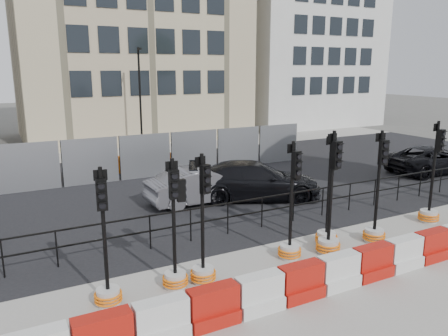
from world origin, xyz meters
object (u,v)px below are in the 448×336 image
traffic_signal_d (291,232)px  traffic_signal_h (430,202)px  car_c (255,180)px  traffic_signal_a (107,278)px

traffic_signal_d → traffic_signal_h: bearing=-11.6°
traffic_signal_d → traffic_signal_h: size_ratio=0.95×
traffic_signal_h → car_c: (-3.61, 4.84, 0.04)m
traffic_signal_a → car_c: traffic_signal_a is taller
traffic_signal_a → traffic_signal_d: size_ratio=0.96×
car_c → traffic_signal_h: bearing=-119.5°
traffic_signal_a → car_c: 8.44m
traffic_signal_a → traffic_signal_h: (10.35, 0.24, 0.06)m
traffic_signal_a → traffic_signal_h: size_ratio=0.91×
traffic_signal_a → car_c: size_ratio=0.56×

